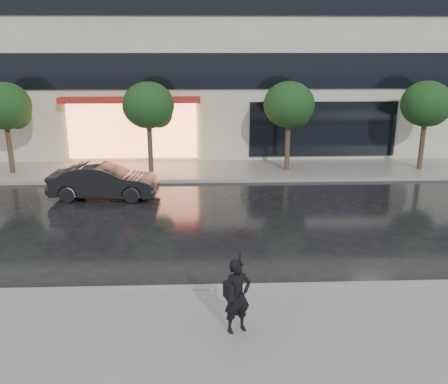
{
  "coord_description": "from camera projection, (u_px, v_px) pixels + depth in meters",
  "views": [
    {
      "loc": [
        -0.66,
        -11.39,
        5.53
      ],
      "look_at": [
        -0.1,
        2.39,
        1.4
      ],
      "focal_mm": 40.0,
      "sensor_mm": 36.0,
      "label": 1
    }
  ],
  "objects": [
    {
      "name": "sidewalk_near",
      "position": [
        241.0,
        346.0,
        9.39
      ],
      "size": [
        60.0,
        4.5,
        0.12
      ],
      "primitive_type": "cube",
      "color": "slate",
      "rests_on": "ground"
    },
    {
      "name": "curb_far",
      "position": [
        220.0,
        180.0,
        20.63
      ],
      "size": [
        60.0,
        0.25,
        0.14
      ],
      "primitive_type": "cube",
      "color": "gray",
      "rests_on": "ground"
    },
    {
      "name": "sidewalk_far",
      "position": [
        219.0,
        170.0,
        22.31
      ],
      "size": [
        60.0,
        3.5,
        0.12
      ],
      "primitive_type": "cube",
      "color": "slate",
      "rests_on": "ground"
    },
    {
      "name": "tree_mid_east",
      "position": [
        290.0,
        106.0,
        21.4
      ],
      "size": [
        2.2,
        2.2,
        3.99
      ],
      "color": "#33261C",
      "rests_on": "ground"
    },
    {
      "name": "curb_near",
      "position": [
        234.0,
        289.0,
        11.54
      ],
      "size": [
        60.0,
        0.25,
        0.14
      ],
      "primitive_type": "cube",
      "color": "gray",
      "rests_on": "ground"
    },
    {
      "name": "pedestrian_with_umbrella",
      "position": [
        239.0,
        264.0,
        9.39
      ],
      "size": [
        1.14,
        1.15,
        2.14
      ],
      "rotation": [
        0.0,
        0.0,
        0.4
      ],
      "color": "black",
      "rests_on": "sidewalk_near"
    },
    {
      "name": "tree_mid_west",
      "position": [
        150.0,
        107.0,
        21.16
      ],
      "size": [
        2.2,
        2.2,
        3.99
      ],
      "color": "#33261C",
      "rests_on": "ground"
    },
    {
      "name": "tree_far_east",
      "position": [
        427.0,
        106.0,
        21.63
      ],
      "size": [
        2.2,
        2.2,
        3.99
      ],
      "color": "#33261C",
      "rests_on": "ground"
    },
    {
      "name": "ground",
      "position": [
        232.0,
        273.0,
        12.51
      ],
      "size": [
        120.0,
        120.0,
        0.0
      ],
      "primitive_type": "plane",
      "color": "black",
      "rests_on": "ground"
    },
    {
      "name": "parked_car",
      "position": [
        104.0,
        181.0,
        18.34
      ],
      "size": [
        4.01,
        1.61,
        1.3
      ],
      "primitive_type": "imported",
      "rotation": [
        0.0,
        0.0,
        1.51
      ],
      "color": "black",
      "rests_on": "ground"
    },
    {
      "name": "tree_far_west",
      "position": [
        6.0,
        108.0,
        20.93
      ],
      "size": [
        2.2,
        2.2,
        3.99
      ],
      "color": "#33261C",
      "rests_on": "ground"
    }
  ]
}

